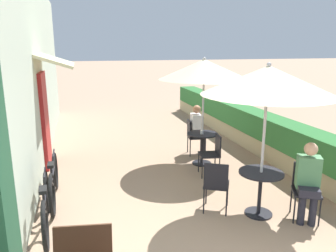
{
  "coord_description": "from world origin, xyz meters",
  "views": [
    {
      "loc": [
        -1.63,
        -2.48,
        2.64
      ],
      "look_at": [
        0.15,
        4.01,
        1.0
      ],
      "focal_mm": 35.0,
      "sensor_mm": 36.0,
      "label": 1
    }
  ],
  "objects_px": {
    "patio_table_mid": "(202,143)",
    "patio_table_near": "(260,185)",
    "cafe_chair_mid_right": "(213,151)",
    "bicycle_second": "(54,181)",
    "cafe_chair_mid_left": "(193,134)",
    "bicycle_leaning": "(46,207)",
    "patio_umbrella_near": "(268,80)",
    "cafe_chair_near_left": "(216,182)",
    "cafe_chair_near_right": "(306,186)",
    "patio_umbrella_mid": "(204,69)",
    "seated_patron_mid_left": "(198,128)",
    "coffee_cup_mid": "(202,132)",
    "seated_patron_near_right": "(308,179)"
  },
  "relations": [
    {
      "from": "patio_umbrella_mid",
      "to": "cafe_chair_mid_left",
      "type": "xyz_separation_m",
      "value": [
        0.03,
        0.69,
        -1.64
      ]
    },
    {
      "from": "cafe_chair_near_left",
      "to": "cafe_chair_mid_left",
      "type": "relative_size",
      "value": 1.0
    },
    {
      "from": "seated_patron_near_right",
      "to": "cafe_chair_mid_left",
      "type": "xyz_separation_m",
      "value": [
        -0.6,
        3.49,
        -0.17
      ]
    },
    {
      "from": "patio_table_mid",
      "to": "patio_table_near",
      "type": "bearing_deg",
      "value": -89.05
    },
    {
      "from": "patio_table_near",
      "to": "cafe_chair_mid_left",
      "type": "relative_size",
      "value": 0.83
    },
    {
      "from": "cafe_chair_mid_left",
      "to": "cafe_chair_mid_right",
      "type": "distance_m",
      "value": 1.39
    },
    {
      "from": "patio_table_mid",
      "to": "cafe_chair_mid_right",
      "type": "height_order",
      "value": "cafe_chair_mid_right"
    },
    {
      "from": "bicycle_leaning",
      "to": "bicycle_second",
      "type": "relative_size",
      "value": 0.99
    },
    {
      "from": "patio_umbrella_mid",
      "to": "bicycle_leaning",
      "type": "relative_size",
      "value": 1.37
    },
    {
      "from": "patio_umbrella_near",
      "to": "cafe_chair_mid_left",
      "type": "distance_m",
      "value": 3.54
    },
    {
      "from": "cafe_chair_near_left",
      "to": "coffee_cup_mid",
      "type": "distance_m",
      "value": 2.22
    },
    {
      "from": "cafe_chair_mid_left",
      "to": "coffee_cup_mid",
      "type": "bearing_deg",
      "value": 3.98
    },
    {
      "from": "patio_umbrella_mid",
      "to": "bicycle_second",
      "type": "height_order",
      "value": "patio_umbrella_mid"
    },
    {
      "from": "cafe_chair_mid_right",
      "to": "bicycle_leaning",
      "type": "height_order",
      "value": "cafe_chair_mid_right"
    },
    {
      "from": "patio_table_near",
      "to": "bicycle_leaning",
      "type": "relative_size",
      "value": 0.41
    },
    {
      "from": "cafe_chair_near_left",
      "to": "coffee_cup_mid",
      "type": "relative_size",
      "value": 9.67
    },
    {
      "from": "seated_patron_near_right",
      "to": "cafe_chair_mid_right",
      "type": "relative_size",
      "value": 1.44
    },
    {
      "from": "patio_table_near",
      "to": "patio_umbrella_near",
      "type": "height_order",
      "value": "patio_umbrella_near"
    },
    {
      "from": "seated_patron_mid_left",
      "to": "bicycle_leaning",
      "type": "height_order",
      "value": "seated_patron_mid_left"
    },
    {
      "from": "patio_umbrella_mid",
      "to": "coffee_cup_mid",
      "type": "relative_size",
      "value": 26.87
    },
    {
      "from": "cafe_chair_near_left",
      "to": "cafe_chair_near_right",
      "type": "relative_size",
      "value": 1.0
    },
    {
      "from": "patio_umbrella_near",
      "to": "patio_table_mid",
      "type": "relative_size",
      "value": 3.34
    },
    {
      "from": "cafe_chair_near_left",
      "to": "bicycle_leaning",
      "type": "relative_size",
      "value": 0.49
    },
    {
      "from": "cafe_chair_near_left",
      "to": "patio_table_mid",
      "type": "height_order",
      "value": "cafe_chair_near_left"
    },
    {
      "from": "seated_patron_mid_left",
      "to": "coffee_cup_mid",
      "type": "relative_size",
      "value": 13.89
    },
    {
      "from": "patio_table_near",
      "to": "seated_patron_near_right",
      "type": "bearing_deg",
      "value": -30.82
    },
    {
      "from": "cafe_chair_mid_right",
      "to": "patio_umbrella_near",
      "type": "bearing_deg",
      "value": -168.73
    },
    {
      "from": "cafe_chair_near_right",
      "to": "seated_patron_near_right",
      "type": "bearing_deg",
      "value": 90.0
    },
    {
      "from": "seated_patron_near_right",
      "to": "seated_patron_mid_left",
      "type": "height_order",
      "value": "same"
    },
    {
      "from": "cafe_chair_mid_right",
      "to": "bicycle_second",
      "type": "height_order",
      "value": "cafe_chair_mid_right"
    },
    {
      "from": "cafe_chair_near_left",
      "to": "cafe_chair_mid_right",
      "type": "bearing_deg",
      "value": 96.89
    },
    {
      "from": "patio_table_near",
      "to": "cafe_chair_mid_left",
      "type": "bearing_deg",
      "value": 90.17
    },
    {
      "from": "seated_patron_near_right",
      "to": "coffee_cup_mid",
      "type": "height_order",
      "value": "seated_patron_near_right"
    },
    {
      "from": "patio_umbrella_near",
      "to": "bicycle_leaning",
      "type": "distance_m",
      "value": 3.74
    },
    {
      "from": "cafe_chair_near_left",
      "to": "bicycle_leaning",
      "type": "bearing_deg",
      "value": -156.07
    },
    {
      "from": "bicycle_leaning",
      "to": "bicycle_second",
      "type": "bearing_deg",
      "value": 83.21
    },
    {
      "from": "cafe_chair_near_right",
      "to": "patio_umbrella_mid",
      "type": "xyz_separation_m",
      "value": [
        -0.69,
        2.69,
        1.64
      ]
    },
    {
      "from": "cafe_chair_mid_right",
      "to": "bicycle_leaning",
      "type": "distance_m",
      "value": 3.45
    },
    {
      "from": "cafe_chair_near_right",
      "to": "cafe_chair_mid_left",
      "type": "relative_size",
      "value": 1.0
    },
    {
      "from": "seated_patron_near_right",
      "to": "bicycle_second",
      "type": "xyz_separation_m",
      "value": [
        -3.79,
        1.72,
        -0.32
      ]
    },
    {
      "from": "patio_umbrella_near",
      "to": "cafe_chair_near_left",
      "type": "bearing_deg",
      "value": 158.45
    },
    {
      "from": "seated_patron_mid_left",
      "to": "cafe_chair_near_left",
      "type": "bearing_deg",
      "value": -5.69
    },
    {
      "from": "cafe_chair_mid_left",
      "to": "coffee_cup_mid",
      "type": "height_order",
      "value": "cafe_chair_mid_left"
    },
    {
      "from": "cafe_chair_near_left",
      "to": "patio_umbrella_mid",
      "type": "bearing_deg",
      "value": 102.43
    },
    {
      "from": "patio_table_mid",
      "to": "cafe_chair_mid_right",
      "type": "relative_size",
      "value": 0.83
    },
    {
      "from": "cafe_chair_near_right",
      "to": "seated_patron_mid_left",
      "type": "relative_size",
      "value": 0.7
    },
    {
      "from": "bicycle_leaning",
      "to": "patio_umbrella_near",
      "type": "bearing_deg",
      "value": -11.07
    },
    {
      "from": "cafe_chair_near_right",
      "to": "cafe_chair_mid_right",
      "type": "height_order",
      "value": "same"
    },
    {
      "from": "patio_umbrella_mid",
      "to": "bicycle_second",
      "type": "xyz_separation_m",
      "value": [
        -3.16,
        -1.08,
        -1.79
      ]
    },
    {
      "from": "cafe_chair_near_right",
      "to": "patio_table_near",
      "type": "bearing_deg",
      "value": 6.33
    }
  ]
}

